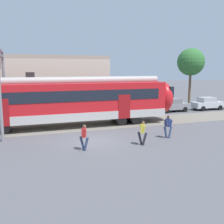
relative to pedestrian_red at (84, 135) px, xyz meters
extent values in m
plane|color=#515156|center=(1.16, 1.59, -0.96)|extent=(160.00, 160.00, 0.00)
cube|color=#B7B2AD|center=(-0.04, 7.07, 0.09)|extent=(18.00, 3.06, 0.70)
cube|color=red|center=(-0.04, 7.07, 1.64)|extent=(18.00, 3.00, 2.40)
cube|color=black|center=(-0.04, 5.55, 1.84)|extent=(16.56, 0.03, 0.90)
cube|color=maroon|center=(4.91, 5.55, 0.79)|extent=(1.10, 0.04, 2.10)
cube|color=maroon|center=(-4.99, 5.55, 0.79)|extent=(1.10, 0.04, 2.10)
cylinder|color=#9C9793|center=(-0.04, 7.07, 3.02)|extent=(17.64, 0.70, 0.70)
cube|color=black|center=(-2.74, 7.07, 3.57)|extent=(0.70, 0.12, 0.40)
cylinder|color=black|center=(6.24, 7.07, -0.51)|extent=(0.90, 2.40, 0.90)
cylinder|color=black|center=(4.84, 7.07, -0.51)|extent=(0.90, 2.40, 0.90)
cylinder|color=black|center=(-4.92, 7.07, -0.51)|extent=(0.90, 2.40, 0.90)
ellipsoid|color=red|center=(9.51, 7.07, 1.29)|extent=(1.80, 2.85, 2.95)
cube|color=black|center=(9.86, 7.07, 1.89)|extent=(0.40, 2.40, 1.00)
cylinder|color=navy|center=(0.09, -0.14, -0.53)|extent=(0.38, 0.28, 0.87)
cylinder|color=navy|center=(-0.09, 0.14, -0.53)|extent=(0.38, 0.28, 0.87)
cube|color=red|center=(0.00, 0.00, 0.18)|extent=(0.37, 0.43, 0.56)
cylinder|color=red|center=(0.02, 0.23, 0.13)|extent=(0.26, 0.18, 0.52)
cylinder|color=red|center=(-0.02, -0.23, 0.13)|extent=(0.26, 0.18, 0.52)
sphere|color=brown|center=(0.02, -0.01, 0.57)|extent=(0.22, 0.22, 0.22)
sphere|color=black|center=(0.00, 0.00, 0.60)|extent=(0.20, 0.20, 0.20)
cylinder|color=#28282D|center=(3.99, -0.29, -0.53)|extent=(0.38, 0.27, 0.87)
cylinder|color=#28282D|center=(3.80, -0.02, -0.53)|extent=(0.38, 0.27, 0.87)
cube|color=gold|center=(3.90, -0.16, 0.18)|extent=(0.36, 0.42, 0.56)
cylinder|color=gold|center=(3.91, 0.08, 0.13)|extent=(0.26, 0.18, 0.52)
cylinder|color=gold|center=(3.88, -0.39, 0.13)|extent=(0.26, 0.18, 0.52)
sphere|color=brown|center=(3.91, -0.16, 0.57)|extent=(0.22, 0.22, 0.22)
sphere|color=black|center=(3.90, -0.16, 0.60)|extent=(0.20, 0.20, 0.20)
cylinder|color=navy|center=(6.62, 0.82, -0.53)|extent=(0.38, 0.25, 0.87)
cylinder|color=navy|center=(6.29, 0.91, -0.53)|extent=(0.38, 0.25, 0.87)
cube|color=navy|center=(6.45, 0.87, 0.18)|extent=(0.34, 0.42, 0.56)
cylinder|color=navy|center=(6.31, 1.05, 0.13)|extent=(0.26, 0.16, 0.52)
cylinder|color=navy|center=(6.60, 0.68, 0.13)|extent=(0.26, 0.16, 0.52)
sphere|color=#9E7051|center=(6.47, 0.87, 0.57)|extent=(0.22, 0.22, 0.22)
sphere|color=black|center=(6.45, 0.87, 0.60)|extent=(0.20, 0.20, 0.20)
cube|color=navy|center=(6.28, 0.81, 0.20)|extent=(0.24, 0.32, 0.40)
cube|color=gray|center=(13.26, 11.11, -0.32)|extent=(4.05, 1.75, 0.68)
cube|color=slate|center=(13.11, 11.11, 0.30)|extent=(1.94, 1.49, 0.56)
cube|color=black|center=(14.06, 11.13, 0.26)|extent=(0.16, 1.37, 0.48)
cylinder|color=black|center=(14.48, 11.93, -0.66)|extent=(0.61, 0.22, 0.60)
cylinder|color=black|center=(14.52, 10.37, -0.66)|extent=(0.61, 0.22, 0.60)
cylinder|color=black|center=(12.00, 11.85, -0.66)|extent=(0.61, 0.22, 0.60)
cylinder|color=black|center=(12.04, 10.30, -0.66)|extent=(0.61, 0.22, 0.60)
cube|color=#B7BABF|center=(18.16, 10.94, -0.32)|extent=(4.03, 1.71, 0.68)
cube|color=#A1A3A8|center=(18.01, 10.94, 0.30)|extent=(1.93, 1.48, 0.56)
cube|color=black|center=(18.96, 10.92, 0.26)|extent=(0.15, 1.37, 0.48)
cylinder|color=black|center=(19.42, 11.69, -0.66)|extent=(0.60, 0.21, 0.60)
cylinder|color=black|center=(19.39, 10.14, -0.66)|extent=(0.60, 0.21, 0.60)
cylinder|color=black|center=(16.94, 11.74, -0.66)|extent=(0.60, 0.21, 0.60)
cylinder|color=black|center=(16.91, 10.18, -0.66)|extent=(0.60, 0.21, 0.60)
cylinder|color=gray|center=(-4.90, 3.87, 2.29)|extent=(0.24, 0.24, 6.50)
cylinder|color=gray|center=(-4.90, 10.27, 2.29)|extent=(0.24, 0.24, 6.50)
cube|color=gray|center=(-4.90, 7.07, 5.49)|extent=(0.20, 6.40, 0.16)
cube|color=gray|center=(-4.90, 7.07, 5.09)|extent=(0.20, 6.40, 0.16)
cylinder|color=black|center=(-4.90, 7.07, 4.49)|extent=(0.03, 0.03, 1.00)
cube|color=beige|center=(-5.00, 14.43, 2.04)|extent=(21.58, 5.00, 6.00)
cube|color=#9F9686|center=(-5.00, 14.43, 5.24)|extent=(21.58, 5.00, 0.40)
cylinder|color=brown|center=(18.46, 15.13, 1.35)|extent=(0.32, 0.32, 4.62)
sphere|color=#2D662D|center=(18.46, 15.13, 4.95)|extent=(3.68, 3.68, 3.68)
camera|label=1|loc=(-3.56, -15.34, 4.04)|focal=42.00mm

